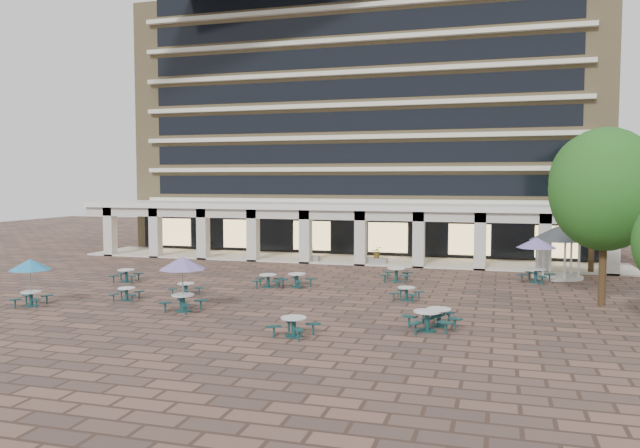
# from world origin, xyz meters

# --- Properties ---
(ground) EXTENTS (120.00, 120.00, 0.00)m
(ground) POSITION_xyz_m (0.00, 0.00, 0.00)
(ground) COLOR brown
(ground) RESTS_ON ground
(apartment_building) EXTENTS (40.00, 15.50, 25.20)m
(apartment_building) POSITION_xyz_m (0.00, 25.47, 12.60)
(apartment_building) COLOR #988155
(apartment_building) RESTS_ON ground
(retail_arcade) EXTENTS (42.00, 6.60, 4.40)m
(retail_arcade) POSITION_xyz_m (0.00, 14.80, 3.00)
(retail_arcade) COLOR white
(retail_arcade) RESTS_ON ground
(picnic_table_1) EXTENTS (1.67, 1.67, 0.66)m
(picnic_table_1) POSITION_xyz_m (-6.58, -4.14, 0.40)
(picnic_table_1) COLOR #164242
(picnic_table_1) RESTS_ON ground
(picnic_table_2) EXTENTS (2.26, 2.26, 0.84)m
(picnic_table_2) POSITION_xyz_m (9.07, -6.42, 0.50)
(picnic_table_2) COLOR #164242
(picnic_table_2) RESTS_ON ground
(picnic_table_3) EXTENTS (1.98, 1.98, 0.78)m
(picnic_table_3) POSITION_xyz_m (4.09, -8.78, 0.46)
(picnic_table_3) COLOR #164242
(picnic_table_3) RESTS_ON ground
(picnic_table_4) EXTENTS (2.01, 2.01, 2.32)m
(picnic_table_4) POSITION_xyz_m (-10.27, -6.70, 1.97)
(picnic_table_4) COLOR #164242
(picnic_table_4) RESTS_ON ground
(picnic_table_5) EXTENTS (1.78, 1.78, 0.67)m
(picnic_table_5) POSITION_xyz_m (-4.30, -2.05, 0.40)
(picnic_table_5) COLOR #164242
(picnic_table_5) RESTS_ON ground
(picnic_table_6) EXTENTS (2.24, 2.24, 2.59)m
(picnic_table_6) POSITION_xyz_m (-2.45, -5.75, 2.20)
(picnic_table_6) COLOR #164242
(picnic_table_6) RESTS_ON ground
(picnic_table_7) EXTENTS (2.03, 2.03, 0.76)m
(picnic_table_7) POSITION_xyz_m (9.46, -5.42, 0.46)
(picnic_table_7) COLOR #164242
(picnic_table_7) RESTS_ON ground
(picnic_table_8) EXTENTS (1.94, 1.94, 0.77)m
(picnic_table_8) POSITION_xyz_m (-9.98, 0.98, 0.46)
(picnic_table_8) COLOR #164242
(picnic_table_8) RESTS_ON ground
(picnic_table_9) EXTENTS (1.94, 1.94, 0.76)m
(picnic_table_9) POSITION_xyz_m (-0.98, 1.60, 0.45)
(picnic_table_9) COLOR #164242
(picnic_table_9) RESTS_ON ground
(picnic_table_10) EXTENTS (1.74, 1.74, 0.69)m
(picnic_table_10) POSITION_xyz_m (7.29, -0.05, 0.41)
(picnic_table_10) COLOR #164242
(picnic_table_10) RESTS_ON ground
(picnic_table_11) EXTENTS (2.37, 2.37, 2.73)m
(picnic_table_11) POSITION_xyz_m (14.00, 7.69, 2.32)
(picnic_table_11) COLOR #164242
(picnic_table_11) RESTS_ON ground
(picnic_table_12) EXTENTS (2.12, 2.12, 0.79)m
(picnic_table_12) POSITION_xyz_m (0.57, 2.23, 0.47)
(picnic_table_12) COLOR #164242
(picnic_table_12) RESTS_ON ground
(picnic_table_13) EXTENTS (1.93, 1.93, 0.83)m
(picnic_table_13) POSITION_xyz_m (5.82, 5.72, 0.50)
(picnic_table_13) COLOR #164242
(picnic_table_13) RESTS_ON ground
(gazebo) EXTENTS (3.53, 3.53, 3.28)m
(gazebo) POSITION_xyz_m (15.40, 9.98, 2.47)
(gazebo) COLOR beige
(gazebo) RESTS_ON ground
(tree_east_a) EXTENTS (5.28, 5.28, 8.79)m
(tree_east_a) POSITION_xyz_m (16.77, 1.31, 5.74)
(tree_east_a) COLOR #462F1C
(tree_east_a) RESTS_ON ground
(tree_east_c) EXTENTS (5.61, 5.61, 9.35)m
(tree_east_c) POSITION_xyz_m (17.73, 12.65, 6.11)
(tree_east_c) COLOR #462F1C
(tree_east_c) RESTS_ON ground
(planter_left) EXTENTS (1.50, 0.66, 1.35)m
(planter_left) POSITION_xyz_m (-1.95, 12.90, 0.58)
(planter_left) COLOR gray
(planter_left) RESTS_ON ground
(planter_right) EXTENTS (1.50, 0.71, 1.35)m
(planter_right) POSITION_xyz_m (3.23, 12.90, 0.58)
(planter_right) COLOR gray
(planter_right) RESTS_ON ground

